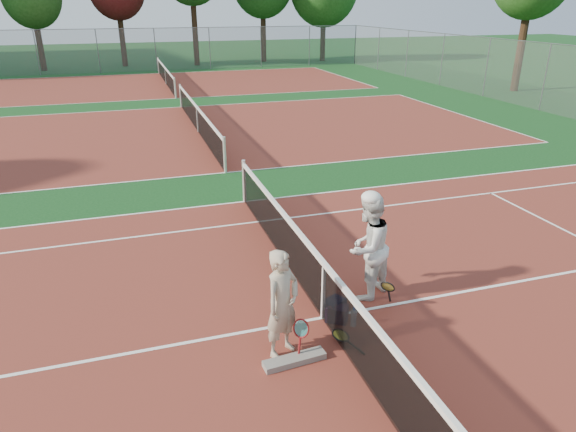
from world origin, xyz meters
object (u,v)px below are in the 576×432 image
(net_main, at_px, (323,291))
(player_b, at_px, (368,247))
(water_bottle, at_px, (354,318))
(sports_bag_purple, at_px, (337,314))
(sports_bag_navy, at_px, (334,308))
(racket_red, at_px, (301,338))
(racket_black_held, at_px, (387,294))
(racket_spare, at_px, (341,337))
(player_a, at_px, (282,304))

(net_main, height_order, player_b, player_b)
(player_b, relative_size, water_bottle, 6.17)
(sports_bag_purple, relative_size, water_bottle, 1.11)
(sports_bag_navy, distance_m, sports_bag_purple, 0.17)
(racket_red, relative_size, racket_black_held, 1.12)
(net_main, bearing_deg, racket_spare, -87.12)
(net_main, xyz_separation_m, water_bottle, (0.38, -0.35, -0.36))
(racket_spare, height_order, sports_bag_navy, sports_bag_navy)
(racket_black_held, distance_m, sports_bag_purple, 0.94)
(racket_spare, relative_size, sports_bag_purple, 1.78)
(player_a, relative_size, player_b, 0.88)
(racket_spare, xyz_separation_m, water_bottle, (0.35, 0.30, 0.08))
(player_a, xyz_separation_m, player_b, (1.82, 1.08, 0.11))
(player_b, relative_size, sports_bag_purple, 5.54)
(player_b, bearing_deg, net_main, -6.59)
(racket_red, xyz_separation_m, water_bottle, (1.02, 0.44, -0.15))
(sports_bag_purple, bearing_deg, net_main, 141.72)
(racket_red, bearing_deg, player_b, -12.64)
(net_main, distance_m, sports_bag_purple, 0.44)
(racket_red, height_order, sports_bag_navy, racket_red)
(player_b, distance_m, sports_bag_navy, 1.16)
(player_b, height_order, water_bottle, player_b)
(net_main, bearing_deg, player_b, 24.62)
(sports_bag_purple, bearing_deg, player_a, -154.96)
(racket_black_held, distance_m, racket_spare, 1.25)
(player_b, xyz_separation_m, water_bottle, (-0.57, -0.79, -0.78))
(racket_black_held, height_order, racket_spare, racket_black_held)
(net_main, xyz_separation_m, sports_bag_navy, (0.20, 0.02, -0.37))
(racket_red, bearing_deg, sports_bag_navy, -6.13)
(player_b, distance_m, racket_spare, 1.66)
(player_a, distance_m, racket_black_held, 2.13)
(player_a, distance_m, water_bottle, 1.45)
(player_b, xyz_separation_m, sports_bag_purple, (-0.77, -0.58, -0.79))
(racket_black_held, relative_size, sports_bag_purple, 1.58)
(net_main, height_order, player_a, player_a)
(sports_bag_purple, bearing_deg, water_bottle, -46.55)
(player_b, xyz_separation_m, racket_red, (-1.60, -1.23, -0.63))
(racket_black_held, height_order, sports_bag_navy, racket_black_held)
(racket_black_held, xyz_separation_m, sports_bag_purple, (-0.92, -0.09, -0.13))
(player_a, xyz_separation_m, water_bottle, (1.25, 0.29, -0.67))
(racket_black_held, bearing_deg, player_a, -28.77)
(racket_red, xyz_separation_m, sports_bag_navy, (0.84, 0.82, -0.15))
(sports_bag_purple, xyz_separation_m, water_bottle, (0.20, -0.21, 0.01))
(sports_bag_navy, bearing_deg, racket_red, -135.89)
(racket_black_held, bearing_deg, net_main, -48.02)
(player_a, bearing_deg, sports_bag_navy, -0.68)
(net_main, height_order, sports_bag_purple, net_main)
(player_a, bearing_deg, sports_bag_purple, -7.40)
(sports_bag_navy, height_order, sports_bag_purple, sports_bag_navy)
(sports_bag_navy, height_order, water_bottle, water_bottle)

